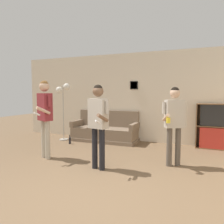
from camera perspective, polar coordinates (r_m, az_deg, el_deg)
name	(u,v)px	position (r m, az deg, el deg)	size (l,w,h in m)	color
ground_plane	(81,199)	(3.29, -8.02, -21.66)	(20.00, 20.00, 0.00)	brown
wall_back	(148,97)	(6.68, 9.31, 3.83)	(8.78, 0.08, 2.70)	beige
couch	(105,131)	(6.78, -1.82, -5.03)	(2.04, 0.80, 0.93)	#7A6651
bookshelf	(219,127)	(6.37, 26.20, -3.46)	(1.14, 0.30, 1.20)	brown
floor_lamp	(63,96)	(6.97, -12.66, 4.21)	(0.49, 0.28, 1.78)	#ADA89E
person_player_foreground_left	(45,110)	(5.10, -17.16, 0.39)	(0.46, 0.59, 1.75)	#B7AD99
person_player_foreground_center	(98,118)	(4.17, -3.65, -1.58)	(0.49, 0.52, 1.63)	black
person_watcher_holding_cup	(174,118)	(4.53, 15.96, -1.60)	(0.45, 0.54, 1.59)	brown
bottle_on_floor	(70,140)	(6.52, -10.97, -7.29)	(0.06, 0.06, 0.26)	black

